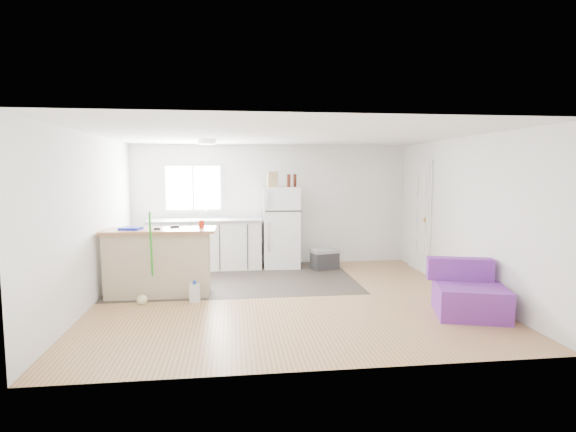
# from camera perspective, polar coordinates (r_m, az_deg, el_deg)

# --- Properties ---
(room) EXTENTS (5.51, 5.01, 2.41)m
(room) POSITION_cam_1_polar(r_m,az_deg,el_deg) (6.58, -0.17, -0.20)
(room) COLOR olive
(room) RESTS_ON ground
(vinyl_zone) EXTENTS (4.05, 2.50, 0.00)m
(vinyl_zone) POSITION_cam_1_polar(r_m,az_deg,el_deg) (7.98, -6.49, -7.91)
(vinyl_zone) COLOR #2D2621
(vinyl_zone) RESTS_ON floor
(window) EXTENTS (1.18, 0.06, 0.98)m
(window) POSITION_cam_1_polar(r_m,az_deg,el_deg) (9.03, -11.94, 3.52)
(window) COLOR white
(window) RESTS_ON back_wall
(interior_door) EXTENTS (0.11, 0.92, 2.10)m
(interior_door) POSITION_cam_1_polar(r_m,az_deg,el_deg) (8.83, 16.40, -0.10)
(interior_door) COLOR white
(interior_door) RESTS_ON right_wall
(ceiling_fixture) EXTENTS (0.30, 0.30, 0.07)m
(ceiling_fixture) POSITION_cam_1_polar(r_m,az_deg,el_deg) (7.73, -10.26, 9.21)
(ceiling_fixture) COLOR white
(ceiling_fixture) RESTS_ON ceiling
(kitchen_cabinets) EXTENTS (2.15, 0.69, 1.25)m
(kitchen_cabinets) POSITION_cam_1_polar(r_m,az_deg,el_deg) (8.79, -10.33, -3.46)
(kitchen_cabinets) COLOR white
(kitchen_cabinets) RESTS_ON floor
(peninsula) EXTENTS (1.66, 0.65, 1.01)m
(peninsula) POSITION_cam_1_polar(r_m,az_deg,el_deg) (7.09, -16.07, -5.61)
(peninsula) COLOR tan
(peninsula) RESTS_ON floor
(refrigerator) EXTENTS (0.72, 0.69, 1.57)m
(refrigerator) POSITION_cam_1_polar(r_m,az_deg,el_deg) (8.78, -0.84, -1.43)
(refrigerator) COLOR white
(refrigerator) RESTS_ON floor
(cooler) EXTENTS (0.58, 0.47, 0.38)m
(cooler) POSITION_cam_1_polar(r_m,az_deg,el_deg) (8.69, 4.69, -5.46)
(cooler) COLOR #2A292C
(cooler) RESTS_ON floor
(purple_seat) EXTENTS (1.05, 1.03, 0.70)m
(purple_seat) POSITION_cam_1_polar(r_m,az_deg,el_deg) (6.43, 21.93, -9.31)
(purple_seat) COLOR purple
(purple_seat) RESTS_ON floor
(cleaner_jug) EXTENTS (0.15, 0.11, 0.31)m
(cleaner_jug) POSITION_cam_1_polar(r_m,az_deg,el_deg) (6.68, -11.77, -9.52)
(cleaner_jug) COLOR silver
(cleaner_jug) RESTS_ON floor
(mop) EXTENTS (0.23, 0.37, 1.33)m
(mop) POSITION_cam_1_polar(r_m,az_deg,el_deg) (6.76, -17.74, -8.65)
(mop) COLOR green
(mop) RESTS_ON floor
(red_cup) EXTENTS (0.10, 0.10, 0.12)m
(red_cup) POSITION_cam_1_polar(r_m,az_deg,el_deg) (6.99, -10.93, -0.99)
(red_cup) COLOR red
(red_cup) RESTS_ON peninsula
(blue_tray) EXTENTS (0.34, 0.29, 0.04)m
(blue_tray) POSITION_cam_1_polar(r_m,az_deg,el_deg) (7.03, -19.34, -1.51)
(blue_tray) COLOR #1322BB
(blue_tray) RESTS_ON peninsula
(tool_a) EXTENTS (0.15, 0.10, 0.03)m
(tool_a) POSITION_cam_1_polar(r_m,az_deg,el_deg) (7.10, -14.19, -1.32)
(tool_a) COLOR black
(tool_a) RESTS_ON peninsula
(tool_b) EXTENTS (0.10, 0.05, 0.03)m
(tool_b) POSITION_cam_1_polar(r_m,az_deg,el_deg) (6.93, -16.27, -1.57)
(tool_b) COLOR black
(tool_b) RESTS_ON peninsula
(cardboard_box) EXTENTS (0.21, 0.13, 0.30)m
(cardboard_box) POSITION_cam_1_polar(r_m,az_deg,el_deg) (8.66, -1.99, 4.67)
(cardboard_box) COLOR tan
(cardboard_box) RESTS_ON refrigerator
(bottle_left) EXTENTS (0.08, 0.08, 0.25)m
(bottle_left) POSITION_cam_1_polar(r_m,az_deg,el_deg) (8.65, 0.08, 4.51)
(bottle_left) COLOR #3C150B
(bottle_left) RESTS_ON refrigerator
(bottle_right) EXTENTS (0.09, 0.09, 0.25)m
(bottle_right) POSITION_cam_1_polar(r_m,az_deg,el_deg) (8.75, 0.86, 4.52)
(bottle_right) COLOR #3C150B
(bottle_right) RESTS_ON refrigerator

